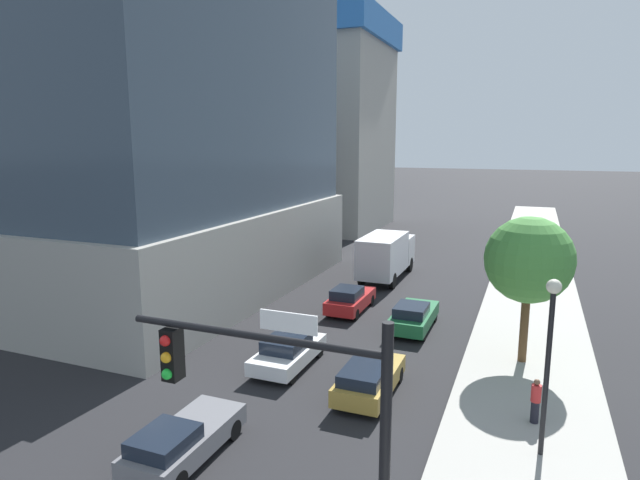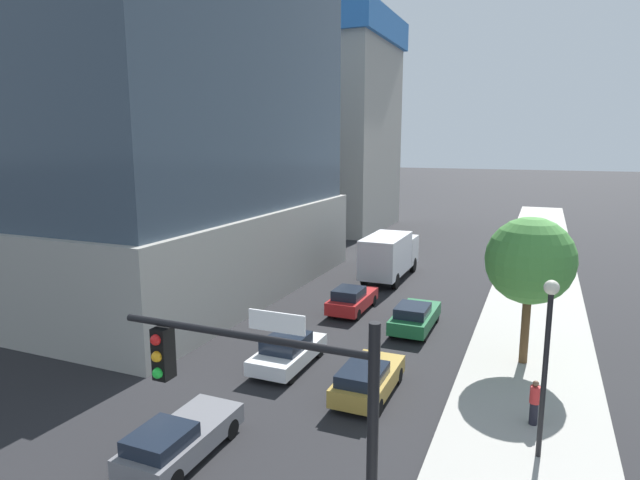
% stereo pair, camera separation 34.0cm
% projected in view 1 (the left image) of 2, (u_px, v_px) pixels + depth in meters
% --- Properties ---
extents(sidewalk, '(5.50, 120.00, 0.15)m').
position_uv_depth(sidewalk, '(529.00, 351.00, 24.81)').
color(sidewalk, '#9E9B93').
rests_on(sidewalk, ground).
extents(construction_building, '(15.80, 15.22, 30.63)m').
position_uv_depth(construction_building, '(316.00, 113.00, 59.91)').
color(construction_building, '#9E9B93').
rests_on(construction_building, ground).
extents(traffic_light_pole, '(5.21, 0.48, 6.64)m').
position_uv_depth(traffic_light_pole, '(290.00, 422.00, 9.61)').
color(traffic_light_pole, black).
rests_on(traffic_light_pole, sidewalk).
extents(street_lamp, '(0.44, 0.44, 5.58)m').
position_uv_depth(street_lamp, '(550.00, 341.00, 15.81)').
color(street_lamp, black).
rests_on(street_lamp, sidewalk).
extents(street_tree, '(3.73, 3.73, 6.44)m').
position_uv_depth(street_tree, '(529.00, 260.00, 22.66)').
color(street_tree, brown).
rests_on(street_tree, sidewalk).
extents(car_gray, '(1.79, 4.35, 1.40)m').
position_uv_depth(car_gray, '(182.00, 440.00, 16.21)').
color(car_gray, slate).
rests_on(car_gray, ground).
extents(car_green, '(1.86, 4.57, 1.47)m').
position_uv_depth(car_green, '(413.00, 316.00, 27.73)').
color(car_green, '#1E6638').
rests_on(car_green, ground).
extents(car_white, '(1.90, 4.31, 1.44)m').
position_uv_depth(car_white, '(288.00, 351.00, 23.08)').
color(car_white, silver).
rests_on(car_white, ground).
extents(car_red, '(1.80, 4.33, 1.52)m').
position_uv_depth(car_red, '(350.00, 299.00, 30.69)').
color(car_red, red).
rests_on(car_red, ground).
extents(car_gold, '(1.82, 4.23, 1.40)m').
position_uv_depth(car_gold, '(369.00, 379.00, 20.41)').
color(car_gold, '#AD8938').
rests_on(car_gold, ground).
extents(box_truck, '(2.45, 7.57, 3.31)m').
position_uv_depth(box_truck, '(386.00, 254.00, 37.72)').
color(box_truck, silver).
rests_on(box_truck, ground).
extents(pedestrian_red_shirt, '(0.34, 0.34, 1.59)m').
position_uv_depth(pedestrian_red_shirt, '(536.00, 401.00, 18.18)').
color(pedestrian_red_shirt, black).
rests_on(pedestrian_red_shirt, sidewalk).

